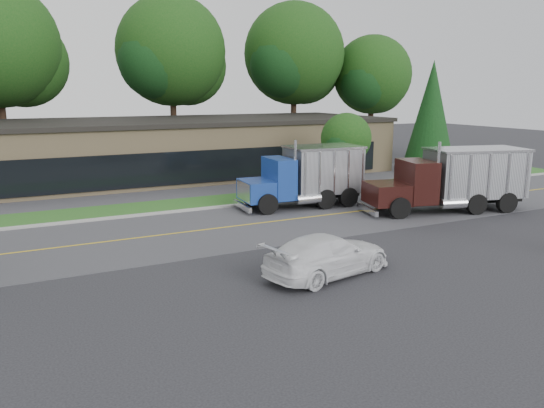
{
  "coord_description": "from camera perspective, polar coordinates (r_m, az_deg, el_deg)",
  "views": [
    {
      "loc": [
        -9.93,
        -13.93,
        6.4
      ],
      "look_at": [
        -0.29,
        5.3,
        1.8
      ],
      "focal_mm": 35.0,
      "sensor_mm": 36.0,
      "label": 1
    }
  ],
  "objects": [
    {
      "name": "road",
      "position": [
        25.8,
        -3.1,
        -2.32
      ],
      "size": [
        60.0,
        8.0,
        0.02
      ],
      "primitive_type": "cube",
      "color": "#535358",
      "rests_on": "ground"
    },
    {
      "name": "curb",
      "position": [
        29.59,
        -6.36,
        -0.5
      ],
      "size": [
        60.0,
        0.3,
        0.12
      ],
      "primitive_type": "cube",
      "color": "#9E9E99",
      "rests_on": "ground"
    },
    {
      "name": "dump_truck_blue",
      "position": [
        29.87,
        3.88,
        3.17
      ],
      "size": [
        7.09,
        3.06,
        3.36
      ],
      "rotation": [
        0.0,
        0.0,
        3.08
      ],
      "color": "black",
      "rests_on": "ground"
    },
    {
      "name": "rally_car",
      "position": [
        18.89,
        6.01,
        -5.47
      ],
      "size": [
        5.34,
        3.08,
        1.46
      ],
      "primitive_type": "imported",
      "rotation": [
        0.0,
        0.0,
        1.79
      ],
      "color": "white",
      "rests_on": "ground"
    },
    {
      "name": "tree_far_d",
      "position": [
        53.89,
        2.47,
        15.34
      ],
      "size": [
        10.42,
        9.81,
        14.86
      ],
      "color": "#382619",
      "rests_on": "ground"
    },
    {
      "name": "dump_truck_maroon",
      "position": [
        30.26,
        19.06,
        2.67
      ],
      "size": [
        9.02,
        4.51,
        3.36
      ],
      "rotation": [
        0.0,
        0.0,
        2.9
      ],
      "color": "black",
      "rests_on": "ground"
    },
    {
      "name": "grass_verge",
      "position": [
        31.25,
        -7.51,
        0.14
      ],
      "size": [
        60.0,
        3.4,
        0.03
      ],
      "primitive_type": "cube",
      "color": "#285A1F",
      "rests_on": "ground"
    },
    {
      "name": "center_line",
      "position": [
        25.8,
        -3.1,
        -2.32
      ],
      "size": [
        60.0,
        0.12,
        0.01
      ],
      "primitive_type": "cube",
      "color": "gold",
      "rests_on": "ground"
    },
    {
      "name": "strip_mall",
      "position": [
        41.91,
        -9.98,
        5.86
      ],
      "size": [
        32.0,
        12.0,
        4.0
      ],
      "primitive_type": "cube",
      "color": "tan",
      "rests_on": "ground"
    },
    {
      "name": "far_parking",
      "position": [
        35.93,
        -10.14,
        1.62
      ],
      "size": [
        60.0,
        7.0,
        0.02
      ],
      "primitive_type": "cube",
      "color": "#535358",
      "rests_on": "ground"
    },
    {
      "name": "tree_far_e",
      "position": [
        56.48,
        10.77,
        13.11
      ],
      "size": [
        8.39,
        7.9,
        11.97
      ],
      "color": "#382619",
      "rests_on": "ground"
    },
    {
      "name": "tree_far_c",
      "position": [
        50.17,
        -10.64,
        15.35
      ],
      "size": [
        10.38,
        9.77,
        14.8
      ],
      "color": "#382619",
      "rests_on": "ground"
    },
    {
      "name": "evergreen_right",
      "position": [
        43.8,
        16.76,
        9.48
      ],
      "size": [
        3.85,
        3.85,
        8.75
      ],
      "color": "#382619",
      "rests_on": "ground"
    },
    {
      "name": "tree_verge",
      "position": [
        35.34,
        8.0,
        6.74
      ],
      "size": [
        3.52,
        3.32,
        5.03
      ],
      "color": "#382619",
      "rests_on": "ground"
    },
    {
      "name": "ground",
      "position": [
        18.27,
        8.4,
        -8.58
      ],
      "size": [
        140.0,
        140.0,
        0.0
      ],
      "primitive_type": "plane",
      "color": "#36363B",
      "rests_on": "ground"
    }
  ]
}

